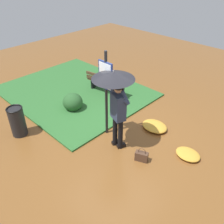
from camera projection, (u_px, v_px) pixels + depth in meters
name	position (u px, v px, depth m)	size (l,w,h in m)	color
ground_plane	(114.00, 139.00, 6.36)	(18.00, 18.00, 0.00)	brown
grass_verge	(75.00, 91.00, 8.51)	(4.80, 4.00, 0.05)	#2D662D
person_with_umbrella	(115.00, 91.00, 5.33)	(0.96, 0.96, 2.04)	black
info_sign_post	(106.00, 85.00, 5.80)	(0.44, 0.07, 2.30)	black
handbag	(142.00, 156.00, 5.64)	(0.33, 0.25, 0.37)	#4C3323
park_bench	(106.00, 84.00, 8.16)	(1.41, 0.62, 0.75)	black
trash_bin	(17.00, 121.00, 6.32)	(0.42, 0.42, 0.83)	black
shrub_cluster	(73.00, 102.00, 7.45)	(0.67, 0.61, 0.55)	#285628
leaf_pile_near_person	(155.00, 126.00, 6.70)	(0.73, 0.58, 0.16)	gold
leaf_pile_by_bench	(188.00, 154.00, 5.79)	(0.60, 0.48, 0.13)	gold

